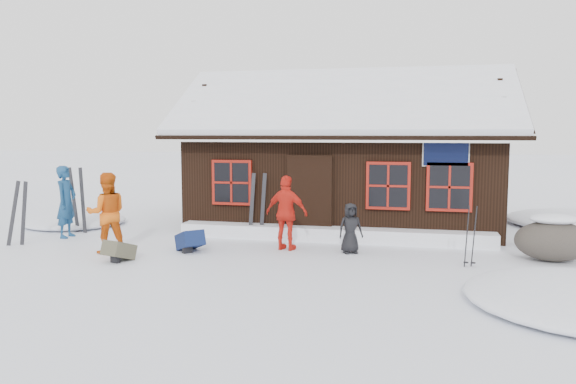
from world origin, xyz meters
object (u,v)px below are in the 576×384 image
Objects in this scene: skier_teal at (66,202)px; skier_orange_right at (287,213)px; ski_pair_left at (19,214)px; boulder at (553,240)px; backpack_olive at (119,254)px; backpack_blue at (190,244)px; skier_crouched at (350,228)px; ski_poles at (470,237)px; skier_orange_left at (107,213)px.

skier_teal is 5.69m from skier_orange_right.
skier_teal reaches higher than ski_pair_left.
boulder is 2.64× the size of backpack_olive.
ski_pair_left is 2.51× the size of backpack_blue.
skier_crouched is 3.53m from backpack_blue.
ski_pair_left reaches higher than ski_poles.
skier_orange_left is 1.05× the size of skier_orange_right.
ski_poles is (-1.69, -0.90, 0.14)m from boulder.
skier_orange_right reaches higher than skier_crouched.
skier_teal is 7.12m from skier_crouched.
skier_orange_right is at bearing 153.89° from skier_crouched.
skier_crouched is (1.42, -0.02, -0.29)m from skier_orange_right.
ski_pair_left is 10.00m from ski_poles.
skier_orange_left is 9.36m from boulder.
ski_poles is 2.20× the size of backpack_olive.
boulder is (5.53, 0.17, -0.39)m from skier_orange_right.
backpack_olive is (-8.61, -2.00, -0.29)m from boulder.
skier_orange_right is 1.07× the size of ski_pair_left.
ski_poles is at bearing 150.11° from skier_orange_left.
boulder reaches higher than backpack_olive.
skier_crouched is 4.11m from boulder.
backpack_blue is at bearing -107.45° from skier_teal.
skier_crouched is at bearing -95.91° from skier_teal.
skier_orange_left is at bearing -176.66° from ski_poles.
backpack_olive is at bearing -166.92° from boulder.
skier_crouched is 1.93× the size of backpack_olive.
ski_poles is at bearing -5.41° from ski_pair_left.
skier_teal is 9.58m from ski_poles.
skier_teal is 3.17× the size of backpack_olive.
boulder is at bearing -22.89° from skier_crouched.
skier_orange_left is 5.28m from skier_crouched.
skier_teal reaches higher than skier_orange_right.
backpack_olive is (3.08, -0.94, -0.58)m from ski_pair_left.
backpack_blue is (3.65, -0.89, -0.73)m from skier_teal.
boulder is at bearing 155.00° from skier_orange_left.
skier_crouched is at bearing -169.44° from skier_orange_right.
backpack_olive is at bearing 176.54° from skier_crouched.
ski_pair_left is (-7.58, -0.87, 0.19)m from skier_crouched.
boulder is (9.25, 1.34, -0.44)m from skier_orange_left.
boulder is at bearing -38.64° from backpack_blue.
skier_orange_left is (1.96, -1.42, -0.02)m from skier_teal.
backpack_blue is (4.13, 0.25, -0.57)m from ski_pair_left.
skier_orange_left is 2.83× the size of backpack_blue.
skier_teal is 11.23m from boulder.
ski_poles is at bearing -99.64° from skier_teal.
backpack_blue is at bearing -2.86° from ski_pair_left.
skier_orange_right reaches higher than ski_pair_left.
backpack_blue is 1.59m from backpack_olive.
skier_orange_right reaches higher than backpack_olive.
skier_orange_right is 2.68× the size of backpack_blue.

